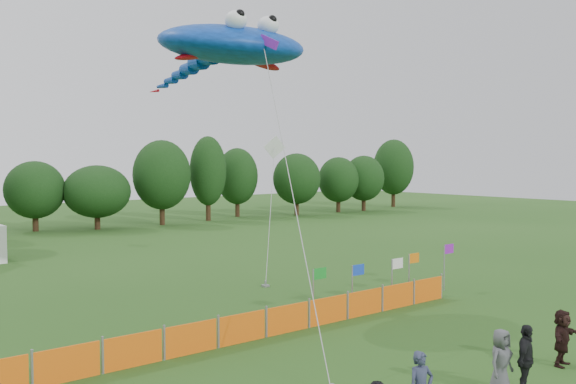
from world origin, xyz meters
TOP-DOWN VIEW (x-y plane):
  - barrier_fence at (-0.40, 7.98)m, footprint 21.90×0.06m
  - flag_row at (8.24, 9.06)m, footprint 8.73×0.78m
  - spectator_d at (2.62, -0.72)m, footprint 1.19×0.78m
  - spectator_e at (2.12, -0.29)m, footprint 0.88×0.59m
  - spectator_f at (5.66, -0.15)m, footprint 1.65×0.79m
  - stingray_kite at (2.97, 13.74)m, footprint 8.07×19.62m
  - small_kite_white at (9.29, 18.60)m, footprint 5.13×5.04m

SIDE VIEW (x-z plane):
  - barrier_fence at x=-0.40m, z-range 0.00..1.00m
  - spectator_f at x=5.66m, z-range 0.00..1.71m
  - spectator_e at x=2.12m, z-range 0.00..1.76m
  - spectator_d at x=2.62m, z-range 0.00..1.88m
  - flag_row at x=8.24m, z-range 0.23..2.41m
  - small_kite_white at x=9.29m, z-range 1.50..9.11m
  - stingray_kite at x=2.97m, z-range 4.94..17.22m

